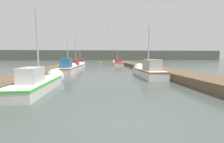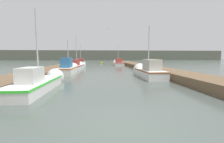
{
  "view_description": "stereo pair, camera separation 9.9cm",
  "coord_description": "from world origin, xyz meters",
  "views": [
    {
      "loc": [
        -0.68,
        -3.54,
        1.77
      ],
      "look_at": [
        0.53,
        9.08,
        0.49
      ],
      "focal_mm": 24.0,
      "sensor_mm": 36.0,
      "label": 1
    },
    {
      "loc": [
        -0.58,
        -3.55,
        1.77
      ],
      "look_at": [
        0.53,
        9.08,
        0.49
      ],
      "focal_mm": 24.0,
      "sensor_mm": 36.0,
      "label": 2
    }
  ],
  "objects": [
    {
      "name": "fishing_boat_2",
      "position": [
        -3.74,
        12.46,
        0.52
      ],
      "size": [
        1.43,
        4.94,
        3.81
      ],
      "rotation": [
        0.0,
        0.0,
        -0.01
      ],
      "color": "silver",
      "rests_on": "ground_plane"
    },
    {
      "name": "ground_plane",
      "position": [
        0.0,
        0.0,
        0.0
      ],
      "size": [
        200.0,
        200.0,
        0.0
      ],
      "color": "#47514C"
    },
    {
      "name": "dock_right",
      "position": [
        5.75,
        16.0,
        0.27
      ],
      "size": [
        2.39,
        40.0,
        0.55
      ],
      "color": "brown",
      "rests_on": "ground_plane"
    },
    {
      "name": "fishing_boat_4",
      "position": [
        -3.67,
        22.65,
        0.44
      ],
      "size": [
        1.44,
        4.71,
        4.09
      ],
      "rotation": [
        0.0,
        0.0,
        0.0
      ],
      "color": "silver",
      "rests_on": "ground_plane"
    },
    {
      "name": "fishing_boat_0",
      "position": [
        -3.76,
        4.83,
        0.38
      ],
      "size": [
        1.42,
        5.44,
        4.51
      ],
      "rotation": [
        0.0,
        0.0,
        -0.01
      ],
      "color": "silver",
      "rests_on": "ground_plane"
    },
    {
      "name": "seagull_lead",
      "position": [
        0.9,
        19.43,
        5.92
      ],
      "size": [
        0.46,
        0.48,
        0.12
      ],
      "rotation": [
        0.0,
        0.0,
        0.81
      ],
      "color": "white"
    },
    {
      "name": "mooring_piling_1",
      "position": [
        -4.55,
        12.57,
        0.48
      ],
      "size": [
        0.3,
        0.3,
        0.95
      ],
      "color": "#473523",
      "rests_on": "ground_plane"
    },
    {
      "name": "channel_buoy",
      "position": [
        0.03,
        34.33,
        0.16
      ],
      "size": [
        0.56,
        0.56,
        1.06
      ],
      "color": "gold",
      "rests_on": "ground_plane"
    },
    {
      "name": "mooring_piling_0",
      "position": [
        -4.7,
        30.54,
        0.67
      ],
      "size": [
        0.35,
        0.35,
        1.32
      ],
      "color": "#473523",
      "rests_on": "ground_plane"
    },
    {
      "name": "mooring_piling_2",
      "position": [
        4.58,
        32.4,
        0.56
      ],
      "size": [
        0.37,
        0.37,
        1.1
      ],
      "color": "#473523",
      "rests_on": "ground_plane"
    },
    {
      "name": "dock_left",
      "position": [
        -5.75,
        16.0,
        0.27
      ],
      "size": [
        2.39,
        40.0,
        0.55
      ],
      "color": "brown",
      "rests_on": "ground_plane"
    },
    {
      "name": "fishing_boat_5",
      "position": [
        3.3,
        26.94,
        0.4
      ],
      "size": [
        1.85,
        6.46,
        4.6
      ],
      "rotation": [
        0.0,
        0.0,
        -0.02
      ],
      "color": "silver",
      "rests_on": "ground_plane"
    },
    {
      "name": "distant_shore_ridge",
      "position": [
        0.0,
        74.11,
        2.27
      ],
      "size": [
        120.0,
        16.0,
        4.53
      ],
      "color": "#565B4C",
      "rests_on": "ground_plane"
    },
    {
      "name": "fishing_boat_1",
      "position": [
        3.62,
        9.01,
        0.5
      ],
      "size": [
        1.55,
        5.11,
        4.67
      ],
      "rotation": [
        0.0,
        0.0,
        -0.0
      ],
      "color": "silver",
      "rests_on": "ground_plane"
    },
    {
      "name": "fishing_boat_3",
      "position": [
        -3.64,
        17.9,
        0.42
      ],
      "size": [
        1.68,
        6.25,
        4.91
      ],
      "rotation": [
        0.0,
        0.0,
        -0.05
      ],
      "color": "silver",
      "rests_on": "ground_plane"
    }
  ]
}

